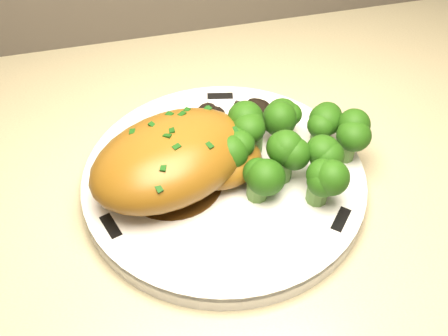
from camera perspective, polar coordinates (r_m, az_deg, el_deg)
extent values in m
cylinder|color=silver|center=(0.57, 0.00, -1.35)|extent=(0.36, 0.36, 0.02)
cube|color=black|center=(0.65, -0.40, 7.29)|extent=(0.03, 0.02, 0.00)
cube|color=black|center=(0.53, -11.44, -5.83)|extent=(0.02, 0.03, 0.00)
cube|color=black|center=(0.53, 11.79, -5.16)|extent=(0.03, 0.03, 0.00)
cylinder|color=#361F09|center=(0.56, -5.25, -1.33)|extent=(0.10, 0.10, 0.00)
ellipsoid|color=brown|center=(0.53, -5.47, 0.94)|extent=(0.19, 0.16, 0.06)
ellipsoid|color=brown|center=(0.54, 0.28, 0.46)|extent=(0.09, 0.08, 0.03)
cube|color=#0F380B|center=(0.50, -10.68, 0.96)|extent=(0.01, 0.01, 0.00)
cube|color=#0F380B|center=(0.51, -8.82, 2.22)|extent=(0.01, 0.01, 0.00)
cube|color=#0F380B|center=(0.51, -6.96, 3.28)|extent=(0.01, 0.01, 0.00)
cube|color=#0F380B|center=(0.52, -5.12, 4.15)|extent=(0.01, 0.01, 0.00)
cube|color=#0F380B|center=(0.53, -3.32, 4.84)|extent=(0.01, 0.01, 0.00)
cube|color=#0F380B|center=(0.54, -1.57, 5.32)|extent=(0.01, 0.01, 0.00)
cylinder|color=black|center=(0.62, 4.47, 5.02)|extent=(0.02, 0.02, 0.01)
cylinder|color=black|center=(0.62, 3.89, 5.83)|extent=(0.02, 0.02, 0.01)
cylinder|color=black|center=(0.63, 2.79, 6.42)|extent=(0.03, 0.03, 0.01)
cylinder|color=black|center=(0.63, 1.37, 6.01)|extent=(0.02, 0.02, 0.01)
cylinder|color=black|center=(0.63, -0.07, 6.02)|extent=(0.02, 0.02, 0.01)
cylinder|color=black|center=(0.62, -1.28, 5.78)|extent=(0.03, 0.03, 0.02)
cylinder|color=black|center=(0.61, -2.02, 4.65)|extent=(0.03, 0.03, 0.01)
cylinder|color=black|center=(0.60, -2.15, 4.19)|extent=(0.02, 0.02, 0.00)
cylinder|color=black|center=(0.59, -1.60, 3.83)|extent=(0.03, 0.03, 0.02)
cylinder|color=black|center=(0.59, -0.45, 2.97)|extent=(0.03, 0.03, 0.02)
cylinder|color=black|center=(0.59, 1.03, 3.14)|extent=(0.03, 0.03, 0.01)
cylinder|color=black|center=(0.59, 2.55, 3.64)|extent=(0.03, 0.03, 0.02)
cylinder|color=black|center=(0.60, 3.75, 3.67)|extent=(0.04, 0.04, 0.01)
cylinder|color=black|center=(0.61, 4.45, 4.58)|extent=(0.04, 0.04, 0.01)
cylinder|color=#517D35|center=(0.57, 2.91, 2.59)|extent=(0.02, 0.02, 0.03)
sphere|color=#113307|center=(0.56, 2.97, 3.94)|extent=(0.03, 0.03, 0.03)
cylinder|color=#517D35|center=(0.59, 5.94, 3.93)|extent=(0.02, 0.02, 0.03)
sphere|color=#113307|center=(0.58, 6.07, 5.26)|extent=(0.03, 0.03, 0.03)
cylinder|color=#517D35|center=(0.59, 9.78, 3.31)|extent=(0.02, 0.02, 0.03)
sphere|color=#113307|center=(0.58, 10.00, 4.64)|extent=(0.03, 0.03, 0.03)
cylinder|color=#517D35|center=(0.55, 5.88, -0.04)|extent=(0.02, 0.02, 0.03)
sphere|color=#113307|center=(0.54, 6.03, 1.31)|extent=(0.03, 0.03, 0.03)
cylinder|color=#517D35|center=(0.56, 10.14, 0.27)|extent=(0.02, 0.02, 0.03)
sphere|color=#113307|center=(0.55, 10.38, 1.61)|extent=(0.03, 0.03, 0.03)
cylinder|color=#517D35|center=(0.58, 12.25, 2.01)|extent=(0.02, 0.02, 0.03)
sphere|color=#113307|center=(0.57, 12.53, 3.33)|extent=(0.03, 0.03, 0.03)
cylinder|color=#517D35|center=(0.53, 3.42, -1.95)|extent=(0.02, 0.02, 0.03)
sphere|color=#113307|center=(0.52, 3.51, -0.60)|extent=(0.03, 0.03, 0.03)
cylinder|color=#517D35|center=(0.54, 9.49, -2.29)|extent=(0.02, 0.02, 0.03)
sphere|color=#113307|center=(0.52, 9.73, -0.96)|extent=(0.03, 0.03, 0.03)
cylinder|color=#517D35|center=(0.55, 1.20, 0.52)|extent=(0.02, 0.02, 0.03)
sphere|color=#113307|center=(0.54, 1.23, 1.87)|extent=(0.03, 0.03, 0.03)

